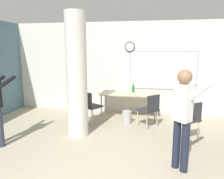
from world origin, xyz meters
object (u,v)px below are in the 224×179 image
(chair_table_right, at_px, (150,108))
(folding_table, at_px, (129,95))
(chair_mid_room, at_px, (189,118))
(person_playing_side, at_px, (184,112))
(chair_table_left, at_px, (90,105))
(bottle_on_table, at_px, (133,88))

(chair_table_right, bearing_deg, folding_table, 128.18)
(chair_table_right, height_order, chair_mid_room, same)
(chair_mid_room, bearing_deg, chair_table_right, 144.58)
(chair_table_right, xyz_separation_m, person_playing_side, (0.56, -1.90, 0.48))
(chair_table_right, distance_m, chair_table_left, 1.58)
(folding_table, bearing_deg, chair_table_left, -142.88)
(folding_table, bearing_deg, chair_table_right, -51.82)
(chair_mid_room, bearing_deg, chair_table_left, 164.74)
(bottle_on_table, relative_size, chair_table_left, 0.33)
(chair_table_left, bearing_deg, bottle_on_table, 39.39)
(person_playing_side, bearing_deg, bottle_on_table, 110.65)
(folding_table, distance_m, person_playing_side, 2.94)
(folding_table, bearing_deg, person_playing_side, -66.33)
(bottle_on_table, xyz_separation_m, chair_mid_room, (1.38, -1.55, -0.32))
(chair_mid_room, height_order, chair_table_left, same)
(bottle_on_table, xyz_separation_m, person_playing_side, (1.07, -2.83, 0.16))
(chair_table_left, relative_size, person_playing_side, 0.52)
(chair_table_right, xyz_separation_m, chair_table_left, (-1.58, 0.05, 0.00))
(folding_table, height_order, chair_table_right, chair_table_right)
(bottle_on_table, height_order, person_playing_side, person_playing_side)
(chair_table_right, height_order, chair_table_left, same)
(folding_table, distance_m, chair_mid_room, 2.05)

